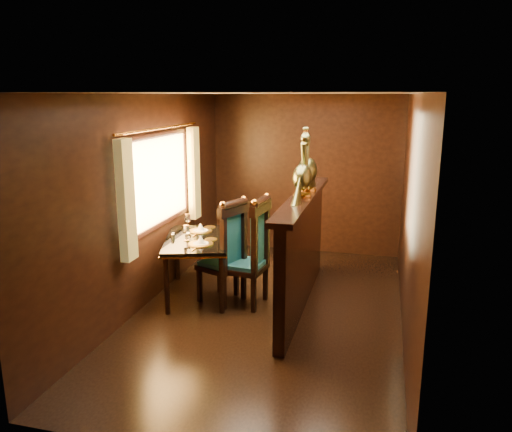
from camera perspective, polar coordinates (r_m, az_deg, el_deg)
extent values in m
plane|color=black|center=(5.97, 1.52, -10.90)|extent=(5.00, 5.00, 0.00)
cube|color=black|center=(7.98, 5.66, 4.73)|extent=(3.00, 0.04, 2.50)
cube|color=black|center=(3.29, -8.39, -8.55)|extent=(3.00, 0.04, 2.50)
cube|color=black|center=(6.08, -12.33, 1.64)|extent=(0.04, 5.00, 2.50)
cube|color=black|center=(5.44, 17.17, -0.05)|extent=(0.04, 5.00, 2.50)
cube|color=beige|center=(5.43, 1.69, 13.84)|extent=(3.00, 5.00, 0.04)
cube|color=#FFC672|center=(6.30, -11.16, 3.98)|extent=(0.01, 1.70, 1.05)
cube|color=gold|center=(5.42, -14.63, 1.69)|extent=(0.10, 0.22, 1.30)
cube|color=gold|center=(7.15, -7.10, 4.86)|extent=(0.10, 0.22, 1.30)
cylinder|color=orange|center=(6.19, -10.80, 9.84)|extent=(0.03, 2.20, 0.03)
cube|color=black|center=(5.95, 5.27, -4.32)|extent=(0.12, 2.60, 1.30)
cube|color=#353A1A|center=(5.95, 4.66, -3.82)|extent=(0.02, 2.20, 0.95)
cube|color=black|center=(5.78, 5.42, 2.10)|extent=(0.26, 2.70, 0.06)
cube|color=black|center=(6.26, -6.81, -2.68)|extent=(1.09, 1.42, 0.04)
cube|color=orange|center=(6.27, -6.80, -2.94)|extent=(1.12, 1.45, 0.02)
cylinder|color=black|center=(5.88, -10.18, -7.87)|extent=(0.06, 0.06, 0.69)
cylinder|color=black|center=(5.83, -3.94, -7.87)|extent=(0.06, 0.06, 0.69)
cylinder|color=black|center=(6.94, -9.01, -4.44)|extent=(0.06, 0.06, 0.69)
cylinder|color=black|center=(6.90, -3.77, -4.40)|extent=(0.06, 0.06, 0.69)
cylinder|color=orange|center=(5.98, -6.33, -3.18)|extent=(0.30, 0.30, 0.01)
cone|color=white|center=(5.97, -6.34, -2.68)|extent=(0.11, 0.11, 0.10)
cylinder|color=orange|center=(6.55, -6.35, -1.69)|extent=(0.30, 0.30, 0.01)
cone|color=white|center=(6.53, -6.36, -1.23)|extent=(0.11, 0.11, 0.10)
cylinder|color=silver|center=(6.24, -9.53, -2.34)|extent=(0.03, 0.03, 0.06)
cylinder|color=silver|center=(6.30, -9.42, -2.18)|extent=(0.03, 0.03, 0.06)
cube|color=black|center=(6.14, -3.97, -5.75)|extent=(0.60, 0.60, 0.06)
cube|color=#14575C|center=(6.12, -3.98, -5.31)|extent=(0.54, 0.54, 0.05)
cube|color=#14575C|center=(5.90, -2.53, -2.58)|extent=(0.17, 0.35, 0.60)
cube|color=black|center=(6.21, -6.46, -7.93)|extent=(0.05, 0.05, 0.41)
cube|color=black|center=(5.97, -3.71, -8.76)|extent=(0.05, 0.05, 0.41)
cube|color=black|center=(6.48, -4.15, -6.94)|extent=(0.05, 0.05, 0.41)
cube|color=black|center=(6.25, -1.43, -7.69)|extent=(0.05, 0.05, 0.41)
sphere|color=orange|center=(5.64, -3.79, 1.36)|extent=(0.07, 0.07, 0.07)
sphere|color=orange|center=(5.94, -1.42, 2.01)|extent=(0.07, 0.07, 0.07)
cube|color=black|center=(6.04, -1.33, -5.94)|extent=(0.53, 0.53, 0.06)
cube|color=#14575C|center=(6.02, -1.33, -5.47)|extent=(0.48, 0.48, 0.05)
cube|color=#14575C|center=(5.84, 0.54, -2.49)|extent=(0.08, 0.38, 0.61)
cube|color=black|center=(6.03, -3.80, -8.47)|extent=(0.05, 0.05, 0.43)
cube|color=black|center=(5.88, -0.27, -9.02)|extent=(0.05, 0.05, 0.43)
cube|color=black|center=(6.36, -2.27, -7.23)|extent=(0.05, 0.05, 0.43)
cube|color=black|center=(6.23, 1.09, -7.71)|extent=(0.05, 0.05, 0.43)
sphere|color=orange|center=(5.55, -0.18, 1.57)|extent=(0.07, 0.07, 0.07)
sphere|color=orange|center=(5.91, 1.23, 2.32)|extent=(0.07, 0.07, 0.07)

